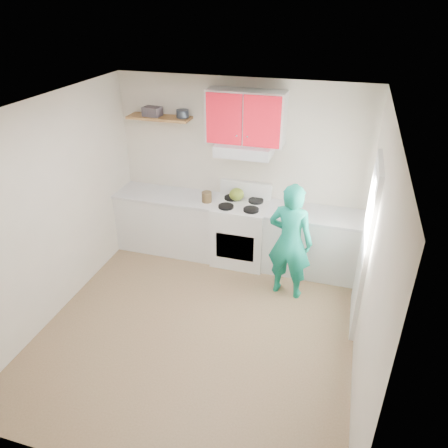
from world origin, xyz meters
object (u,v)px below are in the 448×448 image
(stove, at_px, (241,233))
(person, at_px, (290,242))
(kettle, at_px, (237,194))
(crock, at_px, (207,198))
(tin, at_px, (183,114))

(stove, height_order, person, person)
(stove, relative_size, person, 0.58)
(stove, relative_size, kettle, 4.30)
(kettle, distance_m, person, 1.17)
(kettle, xyz_separation_m, crock, (-0.39, -0.17, -0.03))
(stove, xyz_separation_m, crock, (-0.49, -0.05, 0.53))
(stove, height_order, tin, tin)
(stove, distance_m, person, 1.05)
(crock, distance_m, person, 1.42)
(kettle, xyz_separation_m, person, (0.90, -0.73, -0.22))
(stove, relative_size, crock, 5.39)
(stove, distance_m, crock, 0.72)
(kettle, relative_size, crock, 1.25)
(stove, height_order, kettle, kettle)
(kettle, bearing_deg, stove, -70.96)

